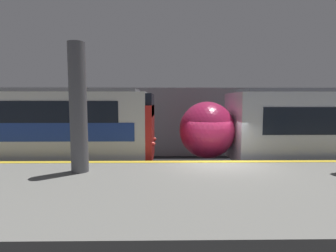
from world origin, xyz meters
The scene contains 4 objects.
ground_plane centered at (0.00, 0.00, 0.00)m, with size 120.00×120.00×0.00m, color black.
platform centered at (0.00, -2.74, 0.57)m, with size 40.00×5.47×1.16m.
station_rear_barrier centered at (0.00, 6.30, 2.06)m, with size 50.00×0.15×4.12m.
support_pillar_near centered at (-4.58, -1.39, 3.11)m, with size 0.52×0.52×3.93m.
Camera 1 is at (-1.97, -9.39, 3.33)m, focal length 28.00 mm.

